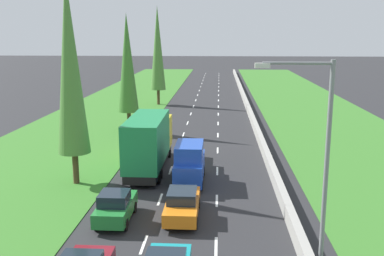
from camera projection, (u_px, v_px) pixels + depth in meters
name	position (u px, v px, depth m)	size (l,w,h in m)	color
ground_plane	(205.00, 110.00, 59.41)	(300.00, 300.00, 0.00)	#28282B
grass_verge_left	(112.00, 109.00, 60.16)	(14.00, 140.00, 0.04)	#387528
grass_verge_right	(314.00, 111.00, 58.55)	(14.00, 140.00, 0.04)	#387528
median_barrier	(248.00, 107.00, 58.98)	(0.44, 120.00, 0.85)	#9E9B93
lane_markings	(205.00, 110.00, 59.41)	(3.64, 116.00, 0.01)	white
orange_sedan_centre_lane	(182.00, 204.00, 24.42)	(1.82, 4.50, 1.64)	orange
green_hatchback_left_lane	(116.00, 207.00, 23.96)	(1.74, 3.90, 1.72)	#237A33
blue_van_centre_lane	(190.00, 163.00, 30.09)	(1.96, 4.90, 2.82)	#1E47B7
green_box_truck_left_lane	(149.00, 141.00, 32.84)	(2.46, 9.40, 4.18)	black
poplar_tree_second	(70.00, 66.00, 28.57)	(2.15, 2.15, 13.89)	#4C3823
poplar_tree_third	(127.00, 63.00, 44.51)	(2.10, 2.10, 12.10)	#4C3823
poplar_tree_fourth	(158.00, 48.00, 62.37)	(2.15, 2.15, 13.95)	#4C3823
street_light_mast	(319.00, 151.00, 18.38)	(3.20, 0.28, 9.00)	gray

